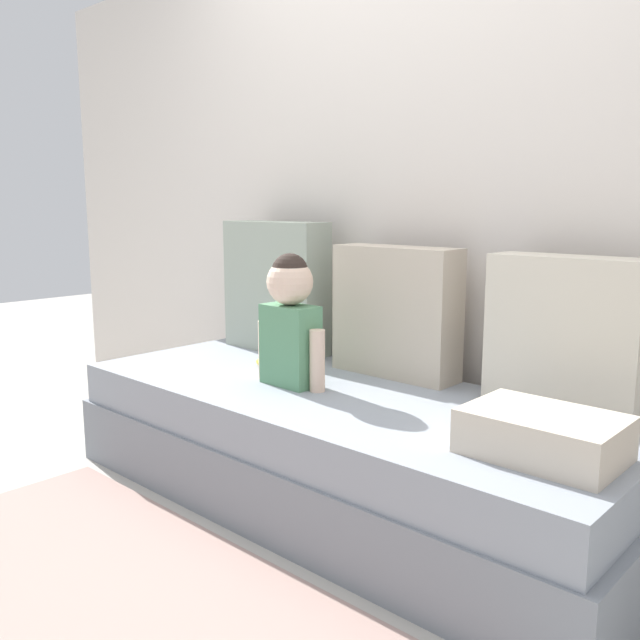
{
  "coord_description": "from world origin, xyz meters",
  "views": [
    {
      "loc": [
        1.53,
        -1.77,
        1.09
      ],
      "look_at": [
        -0.1,
        0.0,
        0.67
      ],
      "focal_mm": 37.6,
      "sensor_mm": 36.0,
      "label": 1
    }
  ],
  "objects_px": {
    "couch": "(340,447)",
    "throw_pillow_right": "(565,334)",
    "throw_pillow_left": "(276,287)",
    "folded_blanket": "(543,435)",
    "toddler": "(290,317)",
    "throw_pillow_center": "(396,312)",
    "banana": "(266,365)"
  },
  "relations": [
    {
      "from": "couch",
      "to": "folded_blanket",
      "type": "xyz_separation_m",
      "value": [
        0.81,
        -0.11,
        0.27
      ]
    },
    {
      "from": "banana",
      "to": "folded_blanket",
      "type": "xyz_separation_m",
      "value": [
        1.24,
        -0.15,
        0.04
      ]
    },
    {
      "from": "banana",
      "to": "couch",
      "type": "bearing_deg",
      "value": -5.19
    },
    {
      "from": "throw_pillow_center",
      "to": "throw_pillow_right",
      "type": "height_order",
      "value": "throw_pillow_center"
    },
    {
      "from": "couch",
      "to": "throw_pillow_center",
      "type": "bearing_deg",
      "value": 90.0
    },
    {
      "from": "couch",
      "to": "folded_blanket",
      "type": "bearing_deg",
      "value": -7.53
    },
    {
      "from": "throw_pillow_right",
      "to": "banana",
      "type": "distance_m",
      "value": 1.17
    },
    {
      "from": "throw_pillow_left",
      "to": "folded_blanket",
      "type": "distance_m",
      "value": 1.56
    },
    {
      "from": "throw_pillow_left",
      "to": "toddler",
      "type": "xyz_separation_m",
      "value": [
        0.47,
        -0.38,
        -0.04
      ]
    },
    {
      "from": "banana",
      "to": "throw_pillow_right",
      "type": "bearing_deg",
      "value": 14.56
    },
    {
      "from": "throw_pillow_left",
      "to": "toddler",
      "type": "distance_m",
      "value": 0.61
    },
    {
      "from": "throw_pillow_left",
      "to": "couch",
      "type": "bearing_deg",
      "value": -25.87
    },
    {
      "from": "throw_pillow_center",
      "to": "couch",
      "type": "bearing_deg",
      "value": -90.0
    },
    {
      "from": "couch",
      "to": "throw_pillow_center",
      "type": "distance_m",
      "value": 0.57
    },
    {
      "from": "couch",
      "to": "throw_pillow_left",
      "type": "height_order",
      "value": "throw_pillow_left"
    },
    {
      "from": "throw_pillow_center",
      "to": "toddler",
      "type": "height_order",
      "value": "throw_pillow_center"
    },
    {
      "from": "folded_blanket",
      "to": "couch",
      "type": "bearing_deg",
      "value": 172.47
    },
    {
      "from": "toddler",
      "to": "banana",
      "type": "distance_m",
      "value": 0.35
    },
    {
      "from": "toddler",
      "to": "folded_blanket",
      "type": "relative_size",
      "value": 1.23
    },
    {
      "from": "toddler",
      "to": "banana",
      "type": "height_order",
      "value": "toddler"
    },
    {
      "from": "toddler",
      "to": "banana",
      "type": "relative_size",
      "value": 2.89
    },
    {
      "from": "throw_pillow_center",
      "to": "banana",
      "type": "bearing_deg",
      "value": -146.42
    },
    {
      "from": "couch",
      "to": "toddler",
      "type": "bearing_deg",
      "value": -165.1
    },
    {
      "from": "couch",
      "to": "folded_blanket",
      "type": "relative_size",
      "value": 5.44
    },
    {
      "from": "couch",
      "to": "throw_pillow_right",
      "type": "height_order",
      "value": "throw_pillow_right"
    },
    {
      "from": "couch",
      "to": "throw_pillow_right",
      "type": "bearing_deg",
      "value": 25.87
    },
    {
      "from": "banana",
      "to": "folded_blanket",
      "type": "bearing_deg",
      "value": -6.71
    },
    {
      "from": "throw_pillow_center",
      "to": "toddler",
      "type": "bearing_deg",
      "value": -117.8
    },
    {
      "from": "throw_pillow_left",
      "to": "banana",
      "type": "xyz_separation_m",
      "value": [
        0.24,
        -0.29,
        -0.27
      ]
    },
    {
      "from": "couch",
      "to": "throw_pillow_right",
      "type": "xyz_separation_m",
      "value": [
        0.67,
        0.33,
        0.46
      ]
    },
    {
      "from": "throw_pillow_center",
      "to": "throw_pillow_left",
      "type": "bearing_deg",
      "value": 180.0
    },
    {
      "from": "throw_pillow_left",
      "to": "banana",
      "type": "height_order",
      "value": "throw_pillow_left"
    }
  ]
}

